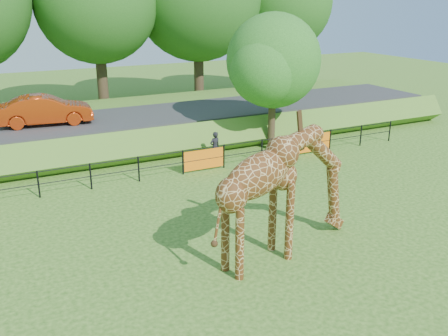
{
  "coord_description": "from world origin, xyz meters",
  "views": [
    {
      "loc": [
        -5.67,
        -11.25,
        7.36
      ],
      "look_at": [
        1.36,
        2.74,
        2.0
      ],
      "focal_mm": 40.0,
      "sensor_mm": 36.0,
      "label": 1
    }
  ],
  "objects_px": {
    "tree_east": "(275,64)",
    "giraffe": "(286,193)",
    "visitor": "(215,147)",
    "car_red": "(45,110)"
  },
  "relations": [
    {
      "from": "giraffe",
      "to": "tree_east",
      "type": "distance_m",
      "value": 11.31
    },
    {
      "from": "giraffe",
      "to": "tree_east",
      "type": "xyz_separation_m",
      "value": [
        5.55,
        9.57,
        2.36
      ]
    },
    {
      "from": "visitor",
      "to": "tree_east",
      "type": "relative_size",
      "value": 0.22
    },
    {
      "from": "visitor",
      "to": "tree_east",
      "type": "bearing_deg",
      "value": 179.13
    },
    {
      "from": "tree_east",
      "to": "giraffe",
      "type": "bearing_deg",
      "value": -120.11
    },
    {
      "from": "visitor",
      "to": "tree_east",
      "type": "height_order",
      "value": "tree_east"
    },
    {
      "from": "car_red",
      "to": "visitor",
      "type": "bearing_deg",
      "value": -121.39
    },
    {
      "from": "car_red",
      "to": "visitor",
      "type": "height_order",
      "value": "car_red"
    },
    {
      "from": "car_red",
      "to": "giraffe",
      "type": "bearing_deg",
      "value": -155.04
    },
    {
      "from": "tree_east",
      "to": "visitor",
      "type": "bearing_deg",
      "value": -169.1
    }
  ]
}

